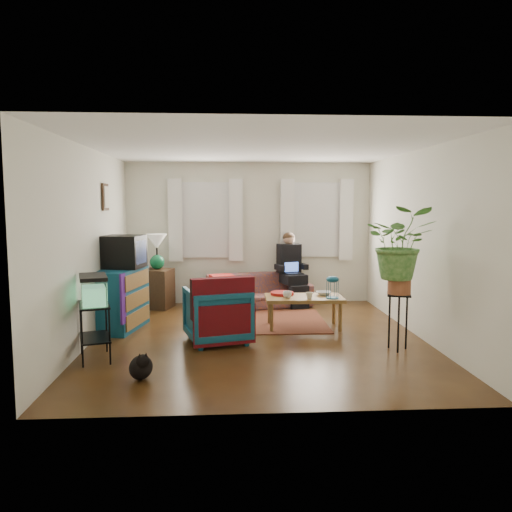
{
  "coord_description": "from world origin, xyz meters",
  "views": [
    {
      "loc": [
        -0.43,
        -6.75,
        1.86
      ],
      "look_at": [
        0.0,
        0.4,
        1.1
      ],
      "focal_mm": 35.0,
      "sensor_mm": 36.0,
      "label": 1
    }
  ],
  "objects": [
    {
      "name": "plant_stand",
      "position": [
        1.74,
        -0.68,
        0.36
      ],
      "size": [
        0.38,
        0.38,
        0.72
      ],
      "primitive_type": "cube",
      "rotation": [
        0.0,
        0.0,
        -0.3
      ],
      "color": "black",
      "rests_on": "floor"
    },
    {
      "name": "window_right",
      "position": [
        1.25,
        2.48,
        1.55
      ],
      "size": [
        1.08,
        0.04,
        1.38
      ],
      "primitive_type": "cube",
      "color": "white",
      "rests_on": "wall_back"
    },
    {
      "name": "potted_plant",
      "position": [
        1.74,
        -0.68,
        1.22
      ],
      "size": [
        1.0,
        0.93,
        0.92
      ],
      "primitive_type": "imported",
      "rotation": [
        0.0,
        0.0,
        -0.3
      ],
      "color": "#599947",
      "rests_on": "plant_stand"
    },
    {
      "name": "aquarium_stand",
      "position": [
        -2.0,
        -0.84,
        0.34
      ],
      "size": [
        0.5,
        0.67,
        0.67
      ],
      "primitive_type": "cube",
      "rotation": [
        0.0,
        0.0,
        0.3
      ],
      "color": "black",
      "rests_on": "floor"
    },
    {
      "name": "birdcage",
      "position": [
        1.12,
        0.36,
        0.64
      ],
      "size": [
        0.19,
        0.19,
        0.33
      ],
      "primitive_type": null,
      "rotation": [
        0.0,
        0.0,
        -0.02
      ],
      "color": "#115B6B",
      "rests_on": "coffee_table"
    },
    {
      "name": "seated_person",
      "position": [
        0.75,
        2.25,
        0.6
      ],
      "size": [
        0.66,
        0.74,
        1.21
      ],
      "primitive_type": null,
      "rotation": [
        0.0,
        0.0,
        0.28
      ],
      "color": "black",
      "rests_on": "sofa"
    },
    {
      "name": "aquarium",
      "position": [
        -2.0,
        -0.84,
        0.85
      ],
      "size": [
        0.45,
        0.61,
        0.35
      ],
      "primitive_type": "cube",
      "rotation": [
        0.0,
        0.0,
        0.3
      ],
      "color": "#7FD899",
      "rests_on": "aquarium_stand"
    },
    {
      "name": "curtains_left",
      "position": [
        -0.8,
        2.4,
        1.55
      ],
      "size": [
        1.36,
        0.06,
        1.5
      ],
      "primitive_type": "cube",
      "color": "white",
      "rests_on": "wall_back"
    },
    {
      "name": "wall_back",
      "position": [
        0.0,
        2.5,
        1.3
      ],
      "size": [
        4.5,
        0.01,
        2.6
      ],
      "primitive_type": "cube",
      "color": "silver",
      "rests_on": "floor"
    },
    {
      "name": "snack_tray",
      "position": [
        0.42,
        0.69,
        0.5
      ],
      "size": [
        0.36,
        0.36,
        0.04
      ],
      "primitive_type": "cylinder",
      "rotation": [
        0.0,
        0.0,
        -0.02
      ],
      "color": "#B21414",
      "rests_on": "coffee_table"
    },
    {
      "name": "window_left",
      "position": [
        -0.8,
        2.48,
        1.55
      ],
      "size": [
        1.08,
        0.04,
        1.38
      ],
      "primitive_type": "cube",
      "color": "white",
      "rests_on": "wall_back"
    },
    {
      "name": "side_table",
      "position": [
        -1.65,
        2.09,
        0.35
      ],
      "size": [
        0.59,
        0.59,
        0.69
      ],
      "primitive_type": "cube",
      "rotation": [
        0.0,
        0.0,
        -0.28
      ],
      "color": "#402C18",
      "rests_on": "floor"
    },
    {
      "name": "cup_a",
      "position": [
        0.46,
        0.43,
        0.53
      ],
      "size": [
        0.13,
        0.13,
        0.1
      ],
      "primitive_type": "imported",
      "rotation": [
        0.0,
        0.0,
        -0.02
      ],
      "color": "white",
      "rests_on": "coffee_table"
    },
    {
      "name": "table_lamp",
      "position": [
        -1.65,
        2.09,
        0.99
      ],
      "size": [
        0.44,
        0.44,
        0.64
      ],
      "primitive_type": null,
      "rotation": [
        0.0,
        0.0,
        -0.28
      ],
      "color": "white",
      "rests_on": "side_table"
    },
    {
      "name": "wall_front",
      "position": [
        0.0,
        -2.5,
        1.3
      ],
      "size": [
        4.5,
        0.01,
        2.6
      ],
      "primitive_type": "cube",
      "color": "silver",
      "rests_on": "floor"
    },
    {
      "name": "coffee_table",
      "position": [
        0.72,
        0.52,
        0.24
      ],
      "size": [
        1.16,
        0.65,
        0.48
      ],
      "primitive_type": "cube",
      "rotation": [
        0.0,
        0.0,
        -0.02
      ],
      "color": "brown",
      "rests_on": "floor"
    },
    {
      "name": "wall_left",
      "position": [
        -2.25,
        0.0,
        1.3
      ],
      "size": [
        0.01,
        5.0,
        2.6
      ],
      "primitive_type": "cube",
      "color": "silver",
      "rests_on": "floor"
    },
    {
      "name": "crt_tv",
      "position": [
        -1.95,
        0.71,
        1.14
      ],
      "size": [
        0.64,
        0.6,
        0.48
      ],
      "primitive_type": "cube",
      "rotation": [
        0.0,
        0.0,
        -0.2
      ],
      "color": "black",
      "rests_on": "dresser"
    },
    {
      "name": "cup_b",
      "position": [
        0.77,
        0.34,
        0.52
      ],
      "size": [
        0.11,
        0.11,
        0.1
      ],
      "primitive_type": "imported",
      "rotation": [
        0.0,
        0.0,
        -0.02
      ],
      "color": "beige",
      "rests_on": "coffee_table"
    },
    {
      "name": "serape_throw",
      "position": [
        -0.47,
        -0.46,
        0.58
      ],
      "size": [
        0.84,
        0.4,
        0.67
      ],
      "primitive_type": "cube",
      "rotation": [
        0.0,
        0.0,
        0.27
      ],
      "color": "#9E0A0A",
      "rests_on": "armchair"
    },
    {
      "name": "black_cat",
      "position": [
        -1.34,
        -1.56,
        0.16
      ],
      "size": [
        0.35,
        0.43,
        0.32
      ],
      "primitive_type": "ellipsoid",
      "rotation": [
        0.0,
        0.0,
        0.31
      ],
      "color": "black",
      "rests_on": "floor"
    },
    {
      "name": "picture_frame",
      "position": [
        -2.21,
        0.85,
        1.95
      ],
      "size": [
        0.04,
        0.32,
        0.4
      ],
      "primitive_type": "cube",
      "color": "#3D2616",
      "rests_on": "wall_left"
    },
    {
      "name": "dresser",
      "position": [
        -1.99,
        0.62,
        0.45
      ],
      "size": [
        0.69,
        1.08,
        0.9
      ],
      "primitive_type": "cube",
      "rotation": [
        0.0,
        0.0,
        -0.2
      ],
      "color": "#136E73",
      "rests_on": "floor"
    },
    {
      "name": "bowl",
      "position": [
        1.04,
        0.62,
        0.5
      ],
      "size": [
        0.23,
        0.23,
        0.06
      ],
      "primitive_type": "imported",
      "rotation": [
        0.0,
        0.0,
        -0.02
      ],
      "color": "white",
      "rests_on": "coffee_table"
    },
    {
      "name": "wall_right",
      "position": [
        2.25,
        0.0,
        1.3
      ],
      "size": [
        0.01,
        5.0,
        2.6
      ],
      "primitive_type": "cube",
      "color": "silver",
      "rests_on": "floor"
    },
    {
      "name": "area_rug",
      "position": [
        0.11,
        0.93,
        0.01
      ],
      "size": [
        2.02,
        1.62,
        0.01
      ],
      "primitive_type": "cube",
      "rotation": [
        0.0,
        0.0,
        -0.01
      ],
      "color": "brown",
      "rests_on": "floor"
    },
    {
      "name": "curtains_right",
      "position": [
        1.25,
        2.4,
        1.55
      ],
      "size": [
        1.36,
        0.06,
        1.5
      ],
      "primitive_type": "cube",
      "color": "white",
      "rests_on": "wall_back"
    },
    {
      "name": "armchair",
      "position": [
        -0.56,
        -0.15,
        0.41
      ],
      "size": [
        0.96,
        0.93,
        0.81
      ],
      "primitive_type": "imported",
      "rotation": [
        0.0,
        0.0,
        3.41
      ],
      "color": "#104C60",
      "rests_on": "floor"
    },
    {
      "name": "ceiling",
      "position": [
        0.0,
        0.0,
        2.6
      ],
      "size": [
        4.5,
        5.0,
        0.01
      ],
      "primitive_type": "cube",
      "color": "white",
      "rests_on": "wall_back"
    },
    {
      "name": "sofa",
      "position": [
        0.05,
        2.05,
        0.4
      ],
      "size": [
        2.16,
        1.32,
        0.79
      ],
      "primitive_type": "imported",
      "rotation": [
        0.0,
        0.0,
        0.28
      ],
      "color": "brown",
      "rests_on": "floor"
    },
    {
      "name": "floor",
      "position": [
        0.0,
        0.0,
        0.0
      ],
      "size": [
        4.5,
        5.0,
        0.01
      ],
      "primitive_type": "cube",
      "color": "#4F2B14",
      "rests_on": "ground"
    }
  ]
}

